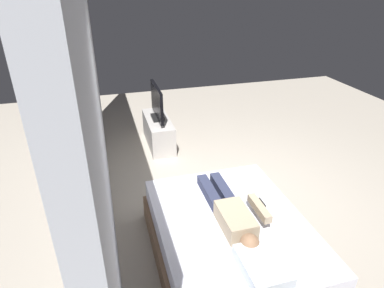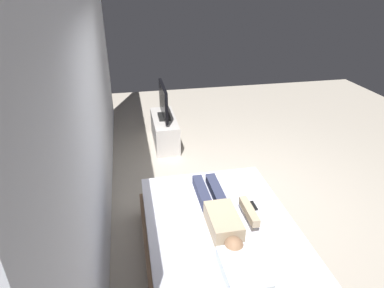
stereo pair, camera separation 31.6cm
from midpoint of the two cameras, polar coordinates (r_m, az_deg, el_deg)
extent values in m
plane|color=#ADA393|center=(4.65, 9.70, -9.48)|extent=(10.00, 10.00, 0.00)
cube|color=silver|center=(4.09, -14.32, 7.08)|extent=(6.40, 0.10, 2.80)
cube|color=brown|center=(3.68, 7.29, -17.93)|extent=(1.97, 1.54, 0.30)
cube|color=white|center=(3.50, 7.55, -14.79)|extent=(1.89, 1.46, 0.24)
cube|color=white|center=(2.94, 12.08, -20.53)|extent=(0.48, 0.34, 0.12)
cube|color=tan|center=(3.29, 8.22, -13.20)|extent=(0.48, 0.28, 0.18)
sphere|color=#936B4C|center=(3.06, 10.29, -17.06)|extent=(0.18, 0.18, 0.18)
cube|color=#2D334C|center=(3.73, 6.69, -8.23)|extent=(0.60, 0.11, 0.11)
cube|color=#2D334C|center=(3.69, 4.29, -8.54)|extent=(0.60, 0.11, 0.11)
cube|color=tan|center=(3.40, 12.50, -11.27)|extent=(0.40, 0.08, 0.08)
cube|color=black|center=(3.68, 13.02, -10.35)|extent=(0.15, 0.04, 0.02)
cube|color=#B7B2AD|center=(5.95, -3.22, 2.28)|extent=(1.10, 0.40, 0.50)
cube|color=black|center=(5.84, -3.29, 4.73)|extent=(0.32, 0.20, 0.05)
cube|color=black|center=(5.73, -3.37, 7.45)|extent=(0.88, 0.05, 0.54)
camera|label=1|loc=(0.16, -87.99, 1.03)|focal=30.99mm
camera|label=2|loc=(0.16, 92.01, -1.03)|focal=30.99mm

